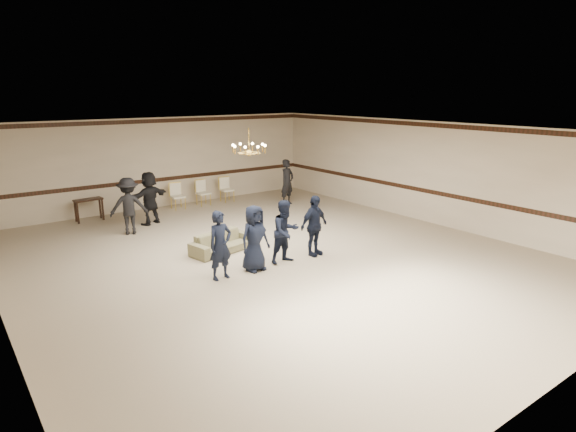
# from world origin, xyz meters

# --- Properties ---
(room) EXTENTS (12.01, 14.01, 3.21)m
(room) POSITION_xyz_m (0.00, 0.00, 1.60)
(room) COLOR tan
(room) RESTS_ON ground
(chair_rail) EXTENTS (12.00, 0.02, 0.14)m
(chair_rail) POSITION_xyz_m (0.00, 6.99, 1.00)
(chair_rail) COLOR black
(chair_rail) RESTS_ON wall_back
(crown_molding) EXTENTS (12.00, 0.02, 0.14)m
(crown_molding) POSITION_xyz_m (0.00, 6.99, 3.08)
(crown_molding) COLOR black
(crown_molding) RESTS_ON wall_back
(chandelier) EXTENTS (0.94, 0.94, 0.89)m
(chandelier) POSITION_xyz_m (0.00, 1.00, 2.88)
(chandelier) COLOR #B7903A
(chandelier) RESTS_ON ceiling
(boy_a) EXTENTS (0.60, 0.42, 1.57)m
(boy_a) POSITION_xyz_m (-1.74, -0.50, 0.78)
(boy_a) COLOR black
(boy_a) RESTS_ON floor
(boy_b) EXTENTS (0.82, 0.58, 1.57)m
(boy_b) POSITION_xyz_m (-0.84, -0.50, 0.78)
(boy_b) COLOR black
(boy_b) RESTS_ON floor
(boy_c) EXTENTS (0.78, 0.61, 1.57)m
(boy_c) POSITION_xyz_m (0.06, -0.50, 0.78)
(boy_c) COLOR black
(boy_c) RESTS_ON floor
(boy_d) EXTENTS (0.97, 0.52, 1.57)m
(boy_d) POSITION_xyz_m (0.96, -0.50, 0.78)
(boy_d) COLOR black
(boy_d) RESTS_ON floor
(settee) EXTENTS (1.86, 1.02, 0.51)m
(settee) POSITION_xyz_m (-0.79, 1.13, 0.26)
(settee) COLOR #828056
(settee) RESTS_ON floor
(adult_left) EXTENTS (1.24, 0.97, 1.68)m
(adult_left) POSITION_xyz_m (-2.16, 4.22, 0.84)
(adult_left) COLOR black
(adult_left) RESTS_ON floor
(adult_mid) EXTENTS (1.63, 0.98, 1.68)m
(adult_mid) POSITION_xyz_m (-1.26, 4.92, 0.84)
(adult_mid) COLOR black
(adult_mid) RESTS_ON floor
(adult_right) EXTENTS (0.69, 0.54, 1.68)m
(adult_right) POSITION_xyz_m (3.84, 4.52, 0.84)
(adult_right) COLOR black
(adult_right) RESTS_ON floor
(banquet_chair_left) EXTENTS (0.49, 0.49, 0.92)m
(banquet_chair_left) POSITION_xyz_m (0.28, 6.26, 0.46)
(banquet_chair_left) COLOR #F5EECE
(banquet_chair_left) RESTS_ON floor
(banquet_chair_mid) EXTENTS (0.47, 0.47, 0.92)m
(banquet_chair_mid) POSITION_xyz_m (1.28, 6.26, 0.46)
(banquet_chair_mid) COLOR #F5EECE
(banquet_chair_mid) RESTS_ON floor
(banquet_chair_right) EXTENTS (0.48, 0.48, 0.92)m
(banquet_chair_right) POSITION_xyz_m (2.28, 6.26, 0.46)
(banquet_chair_right) COLOR #F5EECE
(banquet_chair_right) RESTS_ON floor
(console_table) EXTENTS (0.90, 0.45, 0.73)m
(console_table) POSITION_xyz_m (-2.72, 6.46, 0.37)
(console_table) COLOR black
(console_table) RESTS_ON floor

